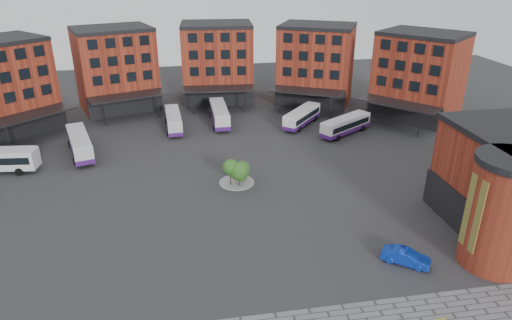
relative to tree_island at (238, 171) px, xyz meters
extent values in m
plane|color=#28282B|center=(-2.12, -11.54, -1.83)|extent=(160.00, 160.00, 0.00)
cube|color=maroon|center=(-33.57, 25.38, 5.17)|extent=(16.35, 16.13, 14.00)
cube|color=black|center=(-30.33, 21.78, 0.17)|extent=(10.00, 9.07, 4.00)
cube|color=black|center=(-30.19, 21.63, 7.37)|extent=(8.60, 7.77, 8.00)
cube|color=black|center=(-28.75, 20.03, 2.17)|extent=(12.61, 11.97, 0.25)
cylinder|color=black|center=(-30.93, 15.65, 0.17)|extent=(0.20, 0.20, 4.00)
cylinder|color=black|center=(-24.17, 21.74, 0.17)|extent=(0.20, 0.20, 4.00)
cube|color=maroon|center=(-17.42, 34.90, 5.17)|extent=(15.55, 13.69, 14.00)
cube|color=black|center=(-15.85, 30.31, 0.17)|extent=(12.45, 4.71, 4.00)
cube|color=black|center=(-17.42, 34.90, 12.47)|extent=(15.65, 13.97, 0.60)
cube|color=black|center=(-15.78, 30.12, 7.37)|extent=(10.87, 3.87, 8.00)
cube|color=black|center=(-15.08, 28.09, 2.17)|extent=(13.72, 8.39, 0.25)
cylinder|color=black|center=(-18.80, 24.90, 0.17)|extent=(0.20, 0.20, 4.00)
cylinder|color=black|center=(-10.19, 27.87, 0.17)|extent=(0.20, 0.20, 4.00)
cube|color=maroon|center=(1.16, 37.34, 5.17)|extent=(13.67, 10.88, 14.00)
cube|color=black|center=(0.82, 32.50, 0.17)|extent=(13.00, 1.41, 4.00)
cube|color=black|center=(1.16, 37.34, 12.47)|extent=(13.69, 11.18, 0.60)
cube|color=black|center=(0.80, 32.30, 7.37)|extent=(11.42, 0.95, 8.00)
cube|color=black|center=(0.65, 30.16, 2.17)|extent=(13.28, 5.30, 0.25)
cylinder|color=black|center=(-4.01, 28.68, 0.17)|extent=(0.20, 0.20, 4.00)
cylinder|color=black|center=(5.07, 28.05, 0.17)|extent=(0.20, 0.20, 4.00)
cube|color=maroon|center=(19.21, 32.33, 5.17)|extent=(16.12, 14.81, 14.00)
cube|color=black|center=(17.01, 28.01, 0.17)|extent=(11.81, 6.35, 4.00)
cube|color=black|center=(19.21, 32.33, 12.47)|extent=(16.26, 15.08, 0.60)
cube|color=black|center=(16.92, 27.83, 7.37)|extent=(10.26, 5.33, 8.00)
cube|color=black|center=(15.95, 25.92, 2.17)|extent=(13.58, 9.82, 0.25)
cylinder|color=black|center=(11.07, 26.38, 0.17)|extent=(0.20, 0.20, 4.00)
cylinder|color=black|center=(19.18, 22.25, 0.17)|extent=(0.20, 0.20, 4.00)
cube|color=maroon|center=(33.88, 20.67, 5.17)|extent=(16.02, 16.39, 14.00)
cube|color=black|center=(30.17, 17.55, 0.17)|extent=(8.74, 10.28, 4.00)
cube|color=black|center=(33.88, 20.67, 12.47)|extent=(16.25, 16.58, 0.60)
cube|color=black|center=(30.01, 17.42, 7.37)|extent=(7.47, 8.86, 8.00)
cube|color=black|center=(28.37, 16.04, 2.17)|extent=(11.73, 12.79, 0.25)
cylinder|color=black|center=(24.06, 18.37, 0.17)|extent=(0.20, 0.20, 4.00)
cylinder|color=black|center=(29.91, 11.40, 0.17)|extent=(0.20, 0.20, 4.00)
cube|color=black|center=(20.78, -13.54, 0.17)|extent=(0.40, 12.00, 4.00)
cylinder|color=maroon|center=(20.88, -19.54, 3.17)|extent=(6.00, 6.00, 10.00)
cube|color=red|center=(17.98, -19.54, 3.67)|extent=(0.12, 2.20, 7.00)
cylinder|color=gray|center=(-0.12, 0.46, -1.77)|extent=(4.40, 4.40, 0.12)
cylinder|color=#332114|center=(-0.92, -0.14, -0.94)|extent=(0.14, 0.14, 1.79)
sphere|color=#29501A|center=(-0.92, -0.14, 0.67)|extent=(1.98, 1.98, 1.98)
sphere|color=#29501A|center=(-0.72, -0.29, 0.14)|extent=(1.39, 1.39, 1.39)
cylinder|color=#332114|center=(0.68, 1.06, -1.26)|extent=(0.14, 0.14, 1.15)
sphere|color=#29501A|center=(0.68, 1.06, -0.22)|extent=(1.96, 1.96, 1.96)
sphere|color=#29501A|center=(0.88, 0.91, -0.57)|extent=(1.37, 1.37, 1.37)
cylinder|color=#332114|center=(0.08, -0.54, -1.10)|extent=(0.14, 0.14, 1.47)
sphere|color=#29501A|center=(0.08, -0.54, 0.22)|extent=(2.29, 2.29, 2.29)
sphere|color=#29501A|center=(0.28, -0.69, -0.22)|extent=(1.60, 1.60, 1.60)
cylinder|color=black|center=(-27.46, 7.30, -1.33)|extent=(1.04, 0.42, 1.01)
cylinder|color=black|center=(-27.17, 9.80, -1.33)|extent=(1.04, 0.42, 1.01)
cube|color=silver|center=(-20.81, 13.09, -0.08)|extent=(5.38, 11.09, 2.41)
cube|color=black|center=(-20.81, 13.09, 0.09)|extent=(5.20, 10.28, 0.94)
cube|color=silver|center=(-20.81, 13.09, 1.17)|extent=(5.17, 10.65, 0.12)
cube|color=black|center=(-22.29, 18.20, 0.14)|extent=(2.04, 0.70, 1.08)
cube|color=#471870|center=(-20.81, 13.09, -0.95)|extent=(5.43, 11.14, 0.69)
cylinder|color=black|center=(-22.96, 16.08, -1.34)|extent=(0.56, 1.03, 0.99)
cylinder|color=black|center=(-20.59, 16.77, -1.34)|extent=(0.56, 1.03, 0.99)
cylinder|color=black|center=(-21.03, 9.42, -1.34)|extent=(0.56, 1.03, 0.99)
cylinder|color=black|center=(-18.66, 10.10, -1.34)|extent=(0.56, 1.03, 0.99)
cube|color=silver|center=(-7.67, 21.38, -0.25)|extent=(2.78, 9.93, 2.19)
cube|color=black|center=(-7.67, 21.38, -0.09)|extent=(2.80, 9.15, 0.85)
cube|color=silver|center=(-7.67, 21.38, 0.89)|extent=(2.67, 9.53, 0.11)
cube|color=black|center=(-7.94, 26.18, -0.05)|extent=(1.90, 0.23, 0.98)
cube|color=#471870|center=(-7.67, 21.38, -1.03)|extent=(2.82, 9.97, 0.62)
cylinder|color=black|center=(-8.96, 24.45, -1.39)|extent=(0.32, 0.91, 0.89)
cylinder|color=black|center=(-6.74, 24.58, -1.39)|extent=(0.32, 0.91, 0.89)
cylinder|color=black|center=(-8.61, 18.18, -1.39)|extent=(0.32, 0.91, 0.89)
cylinder|color=black|center=(-6.38, 18.31, -1.39)|extent=(0.32, 0.91, 0.89)
cube|color=silver|center=(-0.07, 22.93, -0.09)|extent=(2.52, 10.79, 2.40)
cube|color=black|center=(-0.07, 22.93, 0.08)|extent=(2.58, 9.93, 0.93)
cube|color=silver|center=(-0.07, 22.93, 1.15)|extent=(2.42, 10.36, 0.12)
cube|color=black|center=(-0.10, 28.22, 0.13)|extent=(2.08, 0.13, 1.08)
cube|color=#471870|center=(-0.07, 22.93, -0.95)|extent=(2.56, 10.83, 0.69)
cylinder|color=black|center=(-1.31, 26.37, -1.34)|extent=(0.30, 0.98, 0.98)
cylinder|color=black|center=(1.13, 26.39, -1.34)|extent=(0.30, 0.98, 0.98)
cylinder|color=black|center=(-1.27, 19.48, -1.34)|extent=(0.30, 0.98, 0.98)
cylinder|color=black|center=(1.18, 19.50, -1.34)|extent=(0.30, 0.98, 0.98)
cube|color=white|center=(13.37, 19.69, -0.25)|extent=(8.07, 8.94, 2.19)
cube|color=black|center=(13.37, 19.69, -0.09)|extent=(7.61, 8.38, 0.85)
cube|color=silver|center=(13.37, 19.69, 0.89)|extent=(7.75, 8.58, 0.11)
cube|color=black|center=(16.49, 23.36, -0.04)|extent=(1.52, 1.32, 0.98)
cube|color=#471870|center=(13.37, 19.69, -1.03)|extent=(8.13, 8.99, 0.63)
cylinder|color=black|center=(14.56, 22.81, -1.39)|extent=(0.78, 0.85, 0.89)
cylinder|color=black|center=(16.26, 21.36, -1.39)|extent=(0.78, 0.85, 0.89)
cylinder|color=black|center=(10.48, 18.02, -1.39)|extent=(0.78, 0.85, 0.89)
cylinder|color=black|center=(12.18, 16.57, -1.39)|extent=(0.78, 0.85, 0.89)
cube|color=silver|center=(19.07, 14.47, -0.23)|extent=(9.56, 7.24, 2.21)
cube|color=black|center=(19.07, 14.47, -0.08)|extent=(8.93, 6.86, 0.86)
cube|color=silver|center=(19.07, 14.47, 0.92)|extent=(9.18, 6.95, 0.11)
cube|color=black|center=(23.16, 17.09, -0.03)|extent=(1.13, 1.68, 0.99)
cube|color=#471870|center=(19.07, 14.47, -1.02)|extent=(9.62, 7.29, 0.63)
cylinder|color=black|center=(21.13, 17.13, -1.38)|extent=(0.90, 0.71, 0.90)
cylinder|color=black|center=(22.34, 15.23, -1.38)|extent=(0.90, 0.71, 0.90)
cylinder|color=black|center=(15.79, 13.71, -1.38)|extent=(0.90, 0.71, 0.90)
cylinder|color=black|center=(17.00, 11.81, -1.38)|extent=(0.90, 0.71, 0.90)
imported|color=#0D2FAF|center=(13.02, -18.36, -1.12)|extent=(4.40, 3.77, 1.43)
camera|label=1|loc=(-6.34, -49.95, 24.09)|focal=32.00mm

